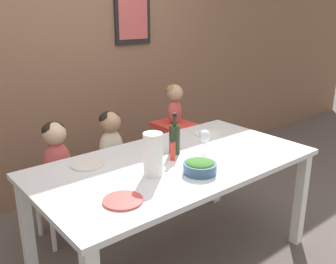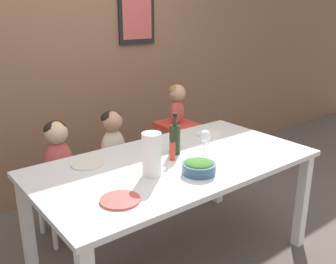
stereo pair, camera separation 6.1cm
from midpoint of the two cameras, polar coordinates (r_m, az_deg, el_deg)
ground_plane at (r=2.87m, az=1.60°, el=-18.85°), size 14.00×14.00×0.00m
wall_back at (r=3.58m, az=-13.70°, el=11.61°), size 10.00×0.09×2.70m
dining_table at (r=2.52m, az=1.74°, el=-6.25°), size 1.86×0.99×0.78m
chair_far_left at (r=3.04m, az=-15.35°, el=-8.46°), size 0.37×0.44×0.48m
chair_far_center at (r=3.22m, az=-7.61°, el=-6.37°), size 0.37×0.44×0.48m
chair_right_highchair at (r=3.52m, az=1.87°, el=-1.17°), size 0.31×0.37×0.72m
person_child_left at (r=2.90m, az=-15.92°, el=-2.35°), size 0.21×0.18×0.47m
person_child_center at (r=3.09m, az=-7.89°, el=-0.55°), size 0.21×0.18×0.47m
person_baby_right at (r=3.41m, az=1.91°, el=5.01°), size 0.16×0.16×0.36m
wine_bottle at (r=2.56m, az=1.73°, el=-0.98°), size 0.08×0.08×0.29m
paper_towel_roll at (r=2.22m, az=-1.71°, el=-3.42°), size 0.12×0.12×0.27m
wine_glass_near at (r=2.55m, az=6.32°, el=-0.73°), size 0.08×0.08×0.18m
salad_bowl_large at (r=2.29m, az=5.50°, el=-5.28°), size 0.21×0.21×0.09m
dinner_plate_front_left at (r=1.99m, az=-6.44°, el=-10.25°), size 0.21×0.21×0.01m
dinner_plate_back_left at (r=2.46m, az=-11.50°, el=-4.77°), size 0.21×0.21×0.01m
dinner_plate_back_right at (r=3.00m, az=6.89°, el=-0.34°), size 0.21×0.21×0.01m
condiment_bottle_hot_sauce at (r=2.46m, az=1.38°, el=-2.79°), size 0.04×0.04×0.15m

